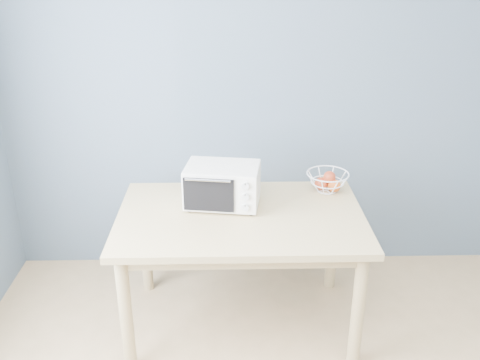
{
  "coord_description": "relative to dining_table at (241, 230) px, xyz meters",
  "views": [
    {
      "loc": [
        -0.49,
        -1.18,
        2.14
      ],
      "look_at": [
        -0.42,
        1.59,
        0.93
      ],
      "focal_mm": 40.0,
      "sensor_mm": 36.0,
      "label": 1
    }
  ],
  "objects": [
    {
      "name": "room",
      "position": [
        0.42,
        -1.51,
        0.65
      ],
      "size": [
        4.01,
        4.51,
        2.61
      ],
      "color": "tan",
      "rests_on": "ground"
    },
    {
      "name": "dining_table",
      "position": [
        0.0,
        0.0,
        0.0
      ],
      "size": [
        1.4,
        0.9,
        0.75
      ],
      "color": "tan",
      "rests_on": "ground"
    },
    {
      "name": "toaster_oven",
      "position": [
        -0.12,
        0.12,
        0.23
      ],
      "size": [
        0.46,
        0.35,
        0.25
      ],
      "rotation": [
        0.0,
        0.0,
        -0.15
      ],
      "color": "white",
      "rests_on": "dining_table"
    },
    {
      "name": "fruit_basket",
      "position": [
        0.54,
        0.31,
        0.17
      ],
      "size": [
        0.33,
        0.33,
        0.13
      ],
      "rotation": [
        0.0,
        0.0,
        0.32
      ],
      "color": "white",
      "rests_on": "dining_table"
    }
  ]
}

